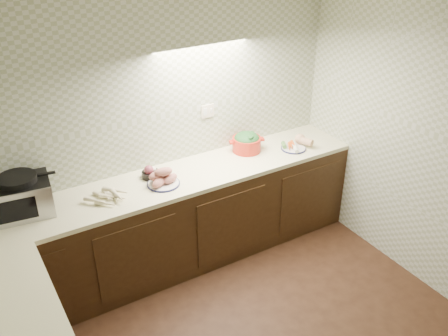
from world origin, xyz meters
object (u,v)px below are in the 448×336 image
parsnip_pile (106,197)px  veg_plate (296,143)px  toaster_oven (21,196)px  sweet_potato_plate (163,178)px  dutch_oven (247,142)px  onion_bowl (150,173)px

parsnip_pile → veg_plate: (1.91, -0.02, 0.01)m
toaster_oven → veg_plate: size_ratio=1.61×
veg_plate → sweet_potato_plate: bearing=179.2°
sweet_potato_plate → veg_plate: sweet_potato_plate is taller
dutch_oven → veg_plate: size_ratio=1.14×
veg_plate → parsnip_pile: bearing=179.5°
toaster_oven → sweet_potato_plate: bearing=-1.1°
dutch_oven → veg_plate: 0.49m
onion_bowl → veg_plate: onion_bowl is taller
sweet_potato_plate → toaster_oven: bearing=171.7°
sweet_potato_plate → dutch_oven: bearing=9.6°
onion_bowl → parsnip_pile: bearing=-160.2°
toaster_oven → parsnip_pile: bearing=-8.0°
parsnip_pile → veg_plate: bearing=-0.5°
toaster_oven → parsnip_pile: toaster_oven is taller
parsnip_pile → dutch_oven: bearing=6.5°
sweet_potato_plate → onion_bowl: size_ratio=1.80×
sweet_potato_plate → dutch_oven: size_ratio=0.81×
toaster_oven → veg_plate: bearing=3.0°
onion_bowl → dutch_oven: 1.00m
dutch_oven → toaster_oven: bearing=-162.6°
sweet_potato_plate → parsnip_pile: bearing=-179.6°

